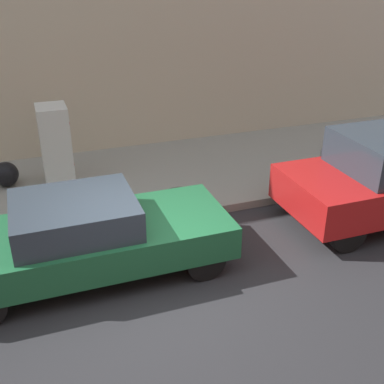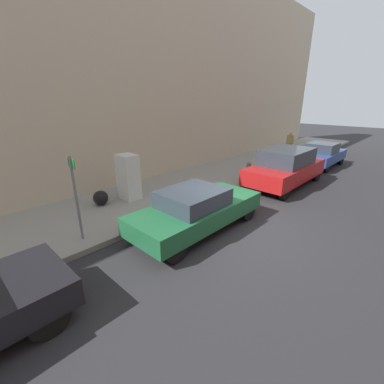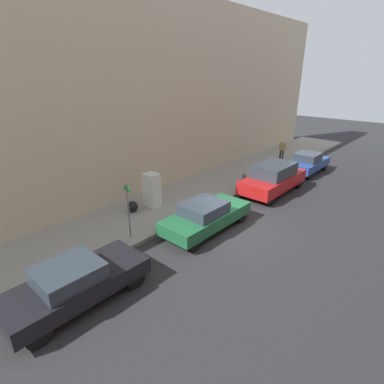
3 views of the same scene
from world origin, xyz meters
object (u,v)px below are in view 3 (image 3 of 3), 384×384
object	(u,v)px
street_sign_post	(128,208)
parked_suv_red	(273,178)
trash_bag	(133,207)
parked_sedan_green	(206,216)
discarded_refrigerator	(152,190)
parked_hatchback_blue	(307,163)
parked_sedan_dark	(76,282)
fire_hydrant	(244,180)
pedestrian_walking_far	(282,149)

from	to	relation	value
street_sign_post	parked_suv_red	size ratio (longest dim) A/B	0.49
trash_bag	parked_sedan_green	xyz separation A→B (m)	(3.70, 1.25, 0.26)
parked_sedan_green	parked_suv_red	world-z (taller)	parked_suv_red
parked_sedan_green	parked_suv_red	xyz separation A→B (m)	(-0.00, 6.21, 0.19)
trash_bag	parked_suv_red	world-z (taller)	parked_suv_red
discarded_refrigerator	parked_hatchback_blue	bearing A→B (deg)	73.03
street_sign_post	parked_suv_red	xyz separation A→B (m)	(1.76, 9.06, -0.61)
street_sign_post	parked_sedan_dark	world-z (taller)	street_sign_post
discarded_refrigerator	parked_hatchback_blue	xyz separation A→B (m)	(3.48, 11.40, -0.31)
parked_sedan_dark	parked_hatchback_blue	distance (m)	17.47
fire_hydrant	parked_sedan_green	distance (m)	5.72
parked_sedan_dark	parked_suv_red	xyz separation A→B (m)	(-0.00, 12.40, 0.17)
trash_bag	pedestrian_walking_far	bearing A→B (deg)	85.88
street_sign_post	trash_bag	size ratio (longest dim) A/B	4.34
parked_sedan_green	parked_hatchback_blue	xyz separation A→B (m)	(0.00, 11.27, 0.03)
pedestrian_walking_far	parked_suv_red	bearing A→B (deg)	-28.69
fire_hydrant	trash_bag	world-z (taller)	fire_hydrant
trash_bag	pedestrian_walking_far	size ratio (longest dim) A/B	0.35
street_sign_post	parked_sedan_dark	xyz separation A→B (m)	(1.76, -3.35, -0.78)
trash_bag	parked_sedan_dark	size ratio (longest dim) A/B	0.13
parked_sedan_dark	parked_suv_red	bearing A→B (deg)	90.00
discarded_refrigerator	pedestrian_walking_far	bearing A→B (deg)	86.50
discarded_refrigerator	parked_sedan_dark	size ratio (longest dim) A/B	0.41
parked_sedan_dark	parked_hatchback_blue	size ratio (longest dim) A/B	1.09
fire_hydrant	parked_suv_red	bearing A→B (deg)	24.37
street_sign_post	trash_bag	world-z (taller)	street_sign_post
street_sign_post	parked_hatchback_blue	distance (m)	14.25
discarded_refrigerator	trash_bag	bearing A→B (deg)	-101.07
trash_bag	parked_suv_red	xyz separation A→B (m)	(3.70, 7.46, 0.45)
parked_sedan_green	parked_suv_red	distance (m)	6.21
street_sign_post	parked_sedan_green	distance (m)	3.44
street_sign_post	parked_hatchback_blue	bearing A→B (deg)	82.88
discarded_refrigerator	parked_sedan_dark	distance (m)	7.00
street_sign_post	parked_hatchback_blue	size ratio (longest dim) A/B	0.60
trash_bag	parked_suv_red	size ratio (longest dim) A/B	0.11
parked_suv_red	parked_sedan_dark	bearing A→B (deg)	-90.00
pedestrian_walking_far	parked_hatchback_blue	xyz separation A→B (m)	(2.69, -1.47, -0.31)
trash_bag	parked_suv_red	bearing A→B (deg)	63.62
parked_suv_red	parked_hatchback_blue	xyz separation A→B (m)	(0.00, 5.06, -0.16)
fire_hydrant	street_sign_post	bearing A→B (deg)	-91.33
fire_hydrant	trash_bag	xyz separation A→B (m)	(-2.13, -6.75, -0.15)
pedestrian_walking_far	parked_sedan_dark	world-z (taller)	pedestrian_walking_far
pedestrian_walking_far	fire_hydrant	bearing A→B (deg)	-42.28
street_sign_post	pedestrian_walking_far	size ratio (longest dim) A/B	1.53
fire_hydrant	discarded_refrigerator	bearing A→B (deg)	-108.75
parked_sedan_dark	fire_hydrant	bearing A→B (deg)	97.64
street_sign_post	fire_hydrant	bearing A→B (deg)	88.67
fire_hydrant	parked_suv_red	size ratio (longest dim) A/B	0.17
parked_suv_red	discarded_refrigerator	bearing A→B (deg)	-118.77
trash_bag	parked_sedan_dark	xyz separation A→B (m)	(3.70, -4.95, 0.28)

